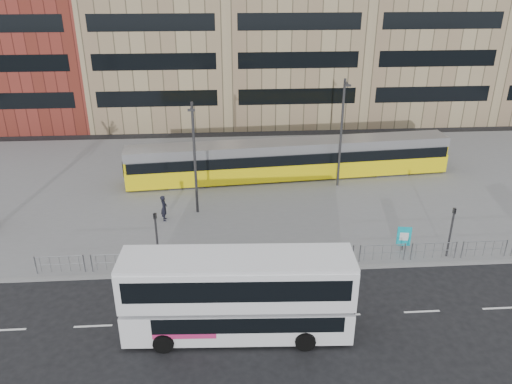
{
  "coord_description": "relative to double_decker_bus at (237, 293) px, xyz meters",
  "views": [
    {
      "loc": [
        -3.57,
        -23.41,
        15.58
      ],
      "look_at": [
        -1.55,
        6.0,
        2.22
      ],
      "focal_mm": 35.0,
      "sensor_mm": 36.0,
      "label": 1
    }
  ],
  "objects": [
    {
      "name": "kerb",
      "position": [
        3.13,
        4.97,
        -2.15
      ],
      "size": [
        64.0,
        0.25,
        0.17
      ],
      "primitive_type": "cube",
      "color": "gray",
      "rests_on": "ground"
    },
    {
      "name": "road_markings",
      "position": [
        4.13,
        0.92,
        -2.22
      ],
      "size": [
        62.0,
        0.12,
        0.01
      ],
      "primitive_type": "cube",
      "color": "white",
      "rests_on": "ground"
    },
    {
      "name": "tram",
      "position": [
        4.8,
        18.19,
        -0.56
      ],
      "size": [
        25.62,
        4.6,
        3.01
      ],
      "rotation": [
        0.0,
        0.0,
        0.09
      ],
      "color": "yellow",
      "rests_on": "plaza"
    },
    {
      "name": "plaza",
      "position": [
        3.13,
        16.92,
        -2.15
      ],
      "size": [
        64.0,
        24.0,
        0.15
      ],
      "primitive_type": "cube",
      "color": "slate",
      "rests_on": "ground"
    },
    {
      "name": "pedestrian_barrier",
      "position": [
        5.13,
        5.42,
        -1.24
      ],
      "size": [
        32.07,
        0.07,
        1.1
      ],
      "color": "gray",
      "rests_on": "plaza"
    },
    {
      "name": "traffic_light_west",
      "position": [
        -4.32,
        6.21,
        -0.1
      ],
      "size": [
        0.21,
        0.24,
        3.1
      ],
      "rotation": [
        0.0,
        0.0,
        -0.29
      ],
      "color": "#2D2D30",
      "rests_on": "plaza"
    },
    {
      "name": "double_decker_bus",
      "position": [
        0.0,
        0.0,
        0.0
      ],
      "size": [
        10.37,
        3.0,
        4.11
      ],
      "rotation": [
        0.0,
        0.0,
        -0.05
      ],
      "color": "white",
      "rests_on": "ground"
    },
    {
      "name": "pedestrian",
      "position": [
        -4.48,
        11.39,
        -1.19
      ],
      "size": [
        0.43,
        0.65,
        1.77
      ],
      "primitive_type": "imported",
      "rotation": [
        0.0,
        0.0,
        1.58
      ],
      "color": "black",
      "rests_on": "plaza"
    },
    {
      "name": "lamp_post_east",
      "position": [
        8.26,
        16.25,
        2.41
      ],
      "size": [
        0.45,
        1.04,
        8.21
      ],
      "color": "#2D2D30",
      "rests_on": "plaza"
    },
    {
      "name": "lamp_post_west",
      "position": [
        -2.35,
        12.39,
        2.15
      ],
      "size": [
        0.45,
        1.04,
        7.7
      ],
      "color": "#2D2D30",
      "rests_on": "plaza"
    },
    {
      "name": "ad_panel",
      "position": [
        10.03,
        6.53,
        -1.17
      ],
      "size": [
        0.82,
        0.19,
        1.54
      ],
      "rotation": [
        0.0,
        0.0,
        -0.16
      ],
      "color": "#2D2D30",
      "rests_on": "plaza"
    },
    {
      "name": "ground",
      "position": [
        3.13,
        4.92,
        -2.22
      ],
      "size": [
        120.0,
        120.0,
        0.0
      ],
      "primitive_type": "plane",
      "color": "black",
      "rests_on": "ground"
    },
    {
      "name": "traffic_light_east",
      "position": [
        12.38,
        5.68,
        -0.1
      ],
      "size": [
        0.17,
        0.21,
        3.1
      ],
      "rotation": [
        0.0,
        0.0,
        -0.04
      ],
      "color": "#2D2D30",
      "rests_on": "plaza"
    }
  ]
}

